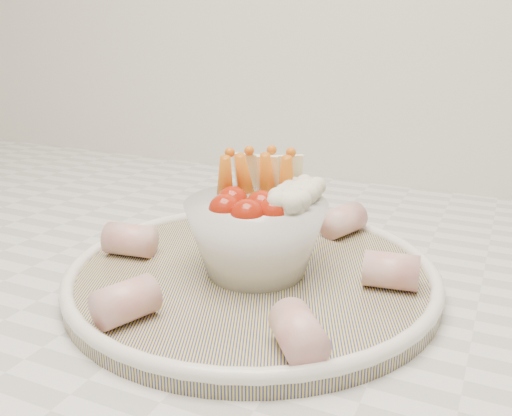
% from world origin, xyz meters
% --- Properties ---
extents(serving_platter, '(0.42, 0.42, 0.02)m').
position_xyz_m(serving_platter, '(-0.02, 1.38, 0.93)').
color(serving_platter, navy).
rests_on(serving_platter, kitchen_counter).
extents(veggie_bowl, '(0.12, 0.12, 0.10)m').
position_xyz_m(veggie_bowl, '(-0.01, 1.38, 0.97)').
color(veggie_bowl, silver).
rests_on(veggie_bowl, serving_platter).
extents(cured_meat_rolls, '(0.29, 0.29, 0.03)m').
position_xyz_m(cured_meat_rolls, '(-0.02, 1.38, 0.95)').
color(cured_meat_rolls, '#C35A59').
rests_on(cured_meat_rolls, serving_platter).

